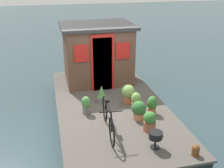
{
  "coord_description": "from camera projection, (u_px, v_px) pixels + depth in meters",
  "views": [
    {
      "loc": [
        -6.78,
        1.61,
        4.07
      ],
      "look_at": [
        -0.2,
        0.0,
        1.22
      ],
      "focal_mm": 43.44,
      "sensor_mm": 36.0,
      "label": 1
    }
  ],
  "objects": [
    {
      "name": "bicycle",
      "position": [
        108.0,
        118.0,
        6.32
      ],
      "size": [
        1.74,
        0.5,
        0.79
      ],
      "color": "black",
      "rests_on": "houseboat_deck"
    },
    {
      "name": "potted_plant_basil",
      "position": [
        152.0,
        105.0,
        7.17
      ],
      "size": [
        0.26,
        0.26,
        0.51
      ],
      "color": "#B2603D",
      "rests_on": "houseboat_deck"
    },
    {
      "name": "potted_plant_succulent",
      "position": [
        102.0,
        94.0,
        7.84
      ],
      "size": [
        0.27,
        0.27,
        0.5
      ],
      "color": "slate",
      "rests_on": "houseboat_deck"
    },
    {
      "name": "ground_plane",
      "position": [
        110.0,
        119.0,
        8.0
      ],
      "size": [
        60.0,
        60.0,
        0.0
      ],
      "primitive_type": "plane",
      "color": "#2D4247"
    },
    {
      "name": "houseboat_cabin",
      "position": [
        97.0,
        53.0,
        9.09
      ],
      "size": [
        1.84,
        2.35,
        1.96
      ],
      "color": "brown",
      "rests_on": "houseboat_deck"
    },
    {
      "name": "potted_plant_geranium",
      "position": [
        128.0,
        93.0,
        7.74
      ],
      "size": [
        0.39,
        0.39,
        0.56
      ],
      "color": "#B2603D",
      "rests_on": "houseboat_deck"
    },
    {
      "name": "mooring_bollard",
      "position": [
        196.0,
        150.0,
        5.58
      ],
      "size": [
        0.16,
        0.16,
        0.25
      ],
      "color": "brown",
      "rests_on": "houseboat_deck"
    },
    {
      "name": "potted_plant_sage",
      "position": [
        139.0,
        110.0,
        6.92
      ],
      "size": [
        0.38,
        0.38,
        0.5
      ],
      "color": "#C6754C",
      "rests_on": "houseboat_deck"
    },
    {
      "name": "potted_plant_lavender",
      "position": [
        150.0,
        121.0,
        6.42
      ],
      "size": [
        0.3,
        0.3,
        0.49
      ],
      "color": "#935138",
      "rests_on": "houseboat_deck"
    },
    {
      "name": "houseboat_deck",
      "position": [
        110.0,
        112.0,
        7.9
      ],
      "size": [
        5.95,
        3.04,
        0.52
      ],
      "color": "#4C4742",
      "rests_on": "ground_plane"
    },
    {
      "name": "potted_plant_ivy",
      "position": [
        136.0,
        101.0,
        7.39
      ],
      "size": [
        0.27,
        0.27,
        0.51
      ],
      "color": "#C6754C",
      "rests_on": "houseboat_deck"
    },
    {
      "name": "potted_plant_fern",
      "position": [
        86.0,
        104.0,
        7.18
      ],
      "size": [
        0.24,
        0.24,
        0.5
      ],
      "color": "slate",
      "rests_on": "houseboat_deck"
    },
    {
      "name": "charcoal_grill",
      "position": [
        156.0,
        136.0,
        5.76
      ],
      "size": [
        0.3,
        0.3,
        0.39
      ],
      "color": "black",
      "rests_on": "houseboat_deck"
    }
  ]
}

